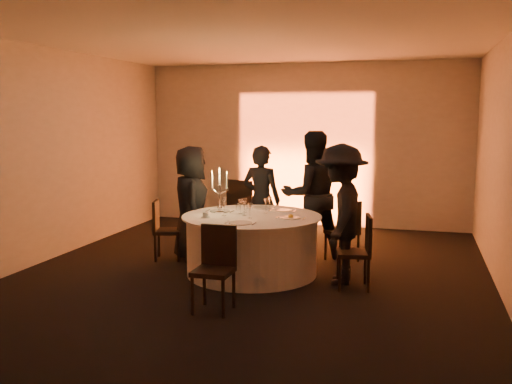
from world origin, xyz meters
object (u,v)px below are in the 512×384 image
(guest_back_left, at_px, (261,200))
(guest_right, at_px, (341,214))
(guest_back_right, at_px, (312,195))
(candelabra, at_px, (220,197))
(chair_front, at_px, (216,263))
(chair_back_left, at_px, (244,209))
(coffee_cup, at_px, (206,215))
(chair_right, at_px, (360,248))
(chair_left, at_px, (163,227))
(banquet_table, at_px, (252,245))
(chair_back_right, at_px, (345,228))
(guest_left, at_px, (191,203))

(guest_back_left, xyz_separation_m, guest_right, (1.32, -1.14, 0.05))
(guest_back_right, distance_m, candelabra, 1.44)
(chair_front, bearing_deg, guest_right, 50.55)
(chair_back_left, height_order, coffee_cup, chair_back_left)
(chair_right, distance_m, chair_front, 1.82)
(chair_front, distance_m, guest_right, 1.80)
(chair_left, xyz_separation_m, guest_back_right, (2.01, 0.68, 0.44))
(guest_back_right, relative_size, coffee_cup, 16.66)
(chair_back_left, relative_size, guest_back_right, 0.58)
(banquet_table, xyz_separation_m, coffee_cup, (-0.52, -0.30, 0.42))
(chair_front, bearing_deg, chair_back_right, 65.90)
(chair_left, relative_size, chair_right, 0.96)
(chair_left, relative_size, guest_right, 0.50)
(candelabra, bearing_deg, coffee_cup, -99.34)
(chair_right, height_order, coffee_cup, chair_right)
(chair_back_right, distance_m, chair_right, 1.22)
(guest_right, height_order, coffee_cup, guest_right)
(guest_back_left, relative_size, guest_right, 0.94)
(chair_back_left, relative_size, guest_back_left, 0.66)
(banquet_table, bearing_deg, chair_back_right, 40.40)
(chair_right, bearing_deg, guest_right, -136.72)
(banquet_table, distance_m, chair_front, 1.42)
(chair_left, relative_size, chair_front, 0.95)
(chair_back_left, height_order, guest_right, guest_right)
(chair_back_left, height_order, guest_back_left, guest_back_left)
(chair_back_right, distance_m, coffee_cup, 2.05)
(banquet_table, xyz_separation_m, chair_back_left, (-0.53, 1.38, 0.22))
(coffee_cup, bearing_deg, guest_left, 123.29)
(chair_left, height_order, candelabra, candelabra)
(chair_left, xyz_separation_m, chair_back_left, (0.90, 1.01, 0.13))
(guest_back_right, bearing_deg, banquet_table, 31.64)
(chair_right, xyz_separation_m, guest_right, (-0.26, 0.18, 0.36))
(chair_back_left, bearing_deg, guest_back_right, -177.66)
(chair_back_left, relative_size, guest_right, 0.62)
(chair_left, bearing_deg, chair_front, -157.23)
(banquet_table, bearing_deg, coffee_cup, -150.47)
(banquet_table, distance_m, guest_left, 1.23)
(chair_right, bearing_deg, candelabra, -110.79)
(guest_back_right, xyz_separation_m, guest_right, (0.56, -1.12, -0.06))
(candelabra, bearing_deg, guest_left, 143.92)
(guest_back_left, bearing_deg, guest_back_right, -173.12)
(chair_back_left, xyz_separation_m, guest_back_right, (1.11, -0.33, 0.31))
(chair_front, height_order, guest_back_right, guest_back_right)
(chair_back_right, xyz_separation_m, guest_left, (-2.13, -0.44, 0.33))
(chair_left, height_order, guest_back_right, guest_back_right)
(chair_front, bearing_deg, guest_back_left, 94.73)
(guest_left, bearing_deg, candelabra, -151.38)
(chair_left, distance_m, chair_front, 2.30)
(guest_right, height_order, candelabra, guest_right)
(chair_left, xyz_separation_m, chair_back_right, (2.52, 0.56, 0.01))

